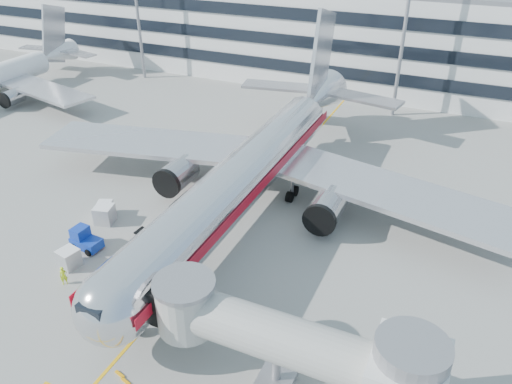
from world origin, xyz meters
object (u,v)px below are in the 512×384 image
at_px(cargo_container_right, 105,209).
at_px(belt_loader, 156,250).
at_px(cargo_container_front, 69,258).
at_px(ramp_worker, 64,276).
at_px(cargo_container_left, 105,214).
at_px(baggage_tug, 85,240).
at_px(main_jet, 255,165).

bearing_deg(cargo_container_right, belt_loader, -22.83).
relative_size(cargo_container_front, ramp_worker, 1.11).
bearing_deg(cargo_container_left, ramp_worker, -71.48).
xyz_separation_m(cargo_container_left, cargo_container_right, (-0.78, 1.01, -0.15)).
height_order(baggage_tug, cargo_container_left, baggage_tug).
distance_m(main_jet, belt_loader, 12.88).
xyz_separation_m(main_jet, cargo_container_front, (-9.83, -15.81, -3.42)).
height_order(cargo_container_left, cargo_container_right, cargo_container_left).
height_order(baggage_tug, cargo_container_right, baggage_tug).
height_order(belt_loader, cargo_container_left, belt_loader).
xyz_separation_m(baggage_tug, cargo_container_left, (-1.09, 4.01, 0.01)).
xyz_separation_m(main_jet, cargo_container_right, (-12.23, -8.24, -3.50)).
bearing_deg(cargo_container_left, cargo_container_front, -76.07).
height_order(main_jet, baggage_tug, main_jet).
bearing_deg(cargo_container_right, main_jet, 33.97).
bearing_deg(cargo_container_left, cargo_container_right, 127.69).
bearing_deg(baggage_tug, cargo_container_right, 110.38).
height_order(cargo_container_right, ramp_worker, ramp_worker).
distance_m(belt_loader, baggage_tug, 6.56).
distance_m(main_jet, ramp_worker, 20.03).
relative_size(belt_loader, baggage_tug, 1.72).
distance_m(cargo_container_right, cargo_container_front, 7.94).
bearing_deg(cargo_container_right, baggage_tug, -69.62).
relative_size(main_jet, ramp_worker, 31.34).
height_order(main_jet, belt_loader, main_jet).
bearing_deg(belt_loader, cargo_container_left, 161.75).
xyz_separation_m(cargo_container_left, cargo_container_front, (1.63, -6.57, -0.07)).
bearing_deg(cargo_container_left, baggage_tug, -74.84).
height_order(cargo_container_left, ramp_worker, cargo_container_left).
relative_size(cargo_container_left, cargo_container_front, 1.12).
bearing_deg(main_jet, belt_loader, -108.87).
xyz_separation_m(belt_loader, baggage_tug, (-6.37, -1.55, 0.23)).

